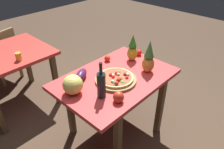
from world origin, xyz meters
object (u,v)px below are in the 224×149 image
Objects in this scene: background_table at (8,61)px; tomato_by_bottle at (107,58)px; dining_chair at (2,53)px; wine_bottle at (101,85)px; pineapple_right at (149,58)px; tomato_near_board at (139,52)px; drinking_glass_juice at (18,57)px; pineapple_left at (132,49)px; pizza at (116,77)px; display_table at (116,85)px; eggplant at (81,75)px; bell_pepper at (119,97)px; pizza_board at (116,80)px; melon at (73,85)px.

tomato_by_bottle is at bearing -55.66° from background_table.
background_table is at bearing 63.06° from dining_chair.
pineapple_right is at bearing -4.19° from wine_bottle.
drinking_glass_juice is (-1.03, 0.91, 0.01)m from tomato_near_board.
pineapple_right is (0.84, -1.49, 0.27)m from background_table.
pineapple_left is 0.89× the size of pineapple_right.
dining_chair is at bearing 76.53° from background_table.
display_table is at bearing 45.85° from pizza.
wine_bottle is at bearing 175.81° from pineapple_right.
pizza is 4.78× the size of tomato_near_board.
pineapple_left reaches higher than dining_chair.
eggplant is 2.10× the size of drinking_glass_juice.
bell_pepper is (0.11, -2.26, 0.34)m from dining_chair.
eggplant is at bearing 126.59° from pizza.
pineapple_left is at bearing -53.04° from background_table.
drinking_glass_juice is (-0.68, 0.74, 0.01)m from tomato_by_bottle.
bell_pepper is at bearing -71.09° from wine_bottle.
pizza is 1.01× the size of wine_bottle.
drinking_glass_juice reaches higher than pizza_board.
pizza is 1.74× the size of eggplant.
drinking_glass_juice is (-0.05, 0.93, -0.04)m from melon.
pineapple_right reaches higher than pizza.
pineapple_right is at bearing -28.72° from display_table.
pizza_board is 2.04× the size of eggplant.
display_table is 0.37m from eggplant.
eggplant is at bearing 32.55° from melon.
drinking_glass_juice is at bearing 107.02° from eggplant.
melon is at bearing -86.96° from drinking_glass_juice.
background_table is 14.49× the size of tomato_by_bottle.
bell_pepper is (-0.21, -0.23, 0.04)m from pizza_board.
bell_pepper is 1.10× the size of drinking_glass_juice.
drinking_glass_juice is at bearing 68.78° from dining_chair.
tomato_near_board is (1.06, -1.20, 0.15)m from background_table.
display_table is 2.03m from dining_chair.
wine_bottle reaches higher than tomato_by_bottle.
pineapple_left is 1.29m from drinking_glass_juice.
dining_chair is at bearing 107.52° from pineapple_right.
pineapple_right is at bearing -106.18° from pineapple_left.
pizza_board is 6.02× the size of tomato_by_bottle.
pizza is at bearing 15.09° from wine_bottle.
melon reaches higher than eggplant.
display_table is 6.53× the size of melon.
dining_chair is 2.76× the size of pineapple_left.
dining_chair is at bearing 87.57° from melon.
drinking_glass_juice is at bearing 93.04° from melon.
pineapple_right is at bearing -128.09° from tomato_near_board.
pizza reaches higher than background_table.
pizza is 3.32× the size of bell_pepper.
tomato_by_bottle is (0.63, 0.19, -0.06)m from melon.
pineapple_left reaches higher than background_table.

